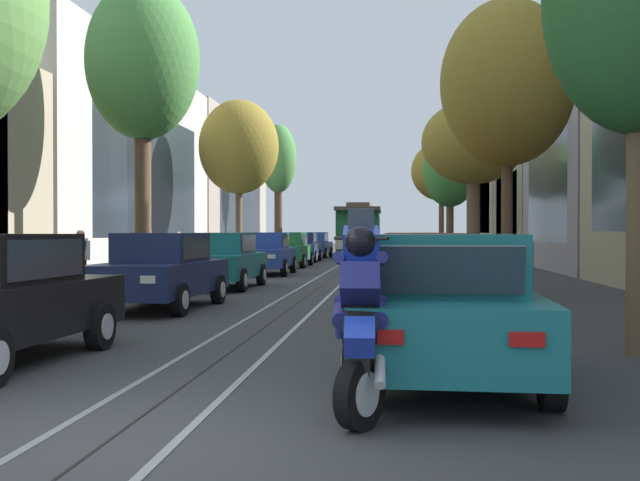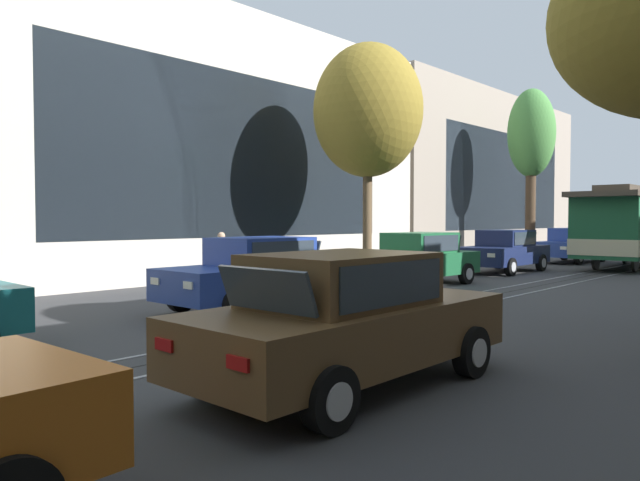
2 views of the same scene
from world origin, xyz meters
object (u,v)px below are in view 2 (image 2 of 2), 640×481
at_px(parked_car_green_fifth_left, 418,259).
at_px(parked_car_navy_sixth_left, 504,251).
at_px(parked_car_blue_fourth_left, 257,273).
at_px(parked_car_blue_far_left, 572,245).
at_px(parked_car_brown_fourth_right, 347,319).
at_px(street_tree_kerb_left_mid, 368,111).
at_px(street_tree_kerb_left_fourth, 531,137).
at_px(cable_car_trolley, 631,227).
at_px(pedestrian_on_right_pavement, 221,256).

xyz_separation_m(parked_car_green_fifth_left, parked_car_navy_sixth_left, (-0.14, 6.04, 0.00)).
distance_m(parked_car_blue_fourth_left, parked_car_green_fifth_left, 6.41).
bearing_deg(parked_car_blue_far_left, parked_car_brown_fourth_right, -76.21).
xyz_separation_m(street_tree_kerb_left_mid, street_tree_kerb_left_fourth, (-0.17, 13.40, 0.53)).
relative_size(street_tree_kerb_left_fourth, cable_car_trolley, 0.93).
bearing_deg(pedestrian_on_right_pavement, parked_car_blue_far_left, 77.75).
height_order(parked_car_navy_sixth_left, cable_car_trolley, cable_car_trolley).
height_order(parked_car_navy_sixth_left, pedestrian_on_right_pavement, pedestrian_on_right_pavement).
height_order(parked_car_green_fifth_left, parked_car_navy_sixth_left, same).
height_order(parked_car_blue_far_left, street_tree_kerb_left_mid, street_tree_kerb_left_mid).
xyz_separation_m(parked_car_brown_fourth_right, pedestrian_on_right_pavement, (-9.32, 5.39, 0.11)).
distance_m(parked_car_blue_far_left, parked_car_brown_fourth_right, 23.35).
distance_m(parked_car_navy_sixth_left, parked_car_brown_fourth_right, 16.70).
distance_m(parked_car_green_fifth_left, cable_car_trolley, 11.87).
xyz_separation_m(parked_car_blue_fourth_left, street_tree_kerb_left_fourth, (-2.62, 20.43, 5.30)).
bearing_deg(street_tree_kerb_left_fourth, parked_car_brown_fourth_right, -71.40).
distance_m(parked_car_green_fifth_left, parked_car_brown_fourth_right, 11.11).
height_order(parked_car_blue_fourth_left, cable_car_trolley, cable_car_trolley).
bearing_deg(parked_car_blue_far_left, street_tree_kerb_left_mid, -100.33).
bearing_deg(cable_car_trolley, pedestrian_on_right_pavement, -112.75).
bearing_deg(street_tree_kerb_left_fourth, parked_car_green_fifth_left, -79.58).
bearing_deg(parked_car_blue_far_left, cable_car_trolley, -26.66).
distance_m(parked_car_blue_fourth_left, pedestrian_on_right_pavement, 4.48).
bearing_deg(cable_car_trolley, parked_car_blue_fourth_left, -98.51).
xyz_separation_m(parked_car_green_fifth_left, street_tree_kerb_left_mid, (-2.41, 0.61, 4.77)).
xyz_separation_m(parked_car_blue_fourth_left, cable_car_trolley, (2.68, 17.93, 0.86)).
distance_m(parked_car_green_fifth_left, street_tree_kerb_left_fourth, 15.20).
bearing_deg(parked_car_blue_far_left, parked_car_navy_sixth_left, -89.83).
xyz_separation_m(street_tree_kerb_left_fourth, pedestrian_on_right_pavement, (-1.33, -18.33, -5.19)).
distance_m(parked_car_green_fifth_left, parked_car_blue_far_left, 12.97).
xyz_separation_m(parked_car_blue_fourth_left, street_tree_kerb_left_mid, (-2.45, 7.02, 4.77)).
bearing_deg(parked_car_blue_fourth_left, street_tree_kerb_left_fourth, 97.31).
bearing_deg(parked_car_blue_far_left, street_tree_kerb_left_fourth, 156.65).
xyz_separation_m(parked_car_green_fifth_left, street_tree_kerb_left_fourth, (-2.58, 14.02, 5.30)).
bearing_deg(pedestrian_on_right_pavement, cable_car_trolley, 67.25).
relative_size(parked_car_blue_fourth_left, street_tree_kerb_left_mid, 0.56).
distance_m(parked_car_green_fifth_left, street_tree_kerb_left_mid, 5.38).
distance_m(parked_car_blue_fourth_left, parked_car_brown_fourth_right, 6.29).
xyz_separation_m(parked_car_blue_far_left, street_tree_kerb_left_fourth, (-2.42, 1.04, 5.30)).
bearing_deg(street_tree_kerb_left_mid, parked_car_blue_far_left, 79.67).
relative_size(parked_car_blue_fourth_left, pedestrian_on_right_pavement, 2.71).
bearing_deg(parked_car_brown_fourth_right, cable_car_trolley, 97.19).
bearing_deg(cable_car_trolley, street_tree_kerb_left_mid, -115.22).
xyz_separation_m(parked_car_navy_sixth_left, street_tree_kerb_left_fourth, (-2.44, 7.97, 5.30)).
height_order(parked_car_green_fifth_left, street_tree_kerb_left_fourth, street_tree_kerb_left_fourth).
distance_m(parked_car_navy_sixth_left, pedestrian_on_right_pavement, 11.02).
bearing_deg(parked_car_navy_sixth_left, parked_car_brown_fourth_right, -70.61).
xyz_separation_m(parked_car_navy_sixth_left, parked_car_blue_far_left, (-0.02, 6.93, 0.00)).
height_order(parked_car_green_fifth_left, street_tree_kerb_left_mid, street_tree_kerb_left_mid).
bearing_deg(parked_car_navy_sixth_left, parked_car_blue_fourth_left, -89.17).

